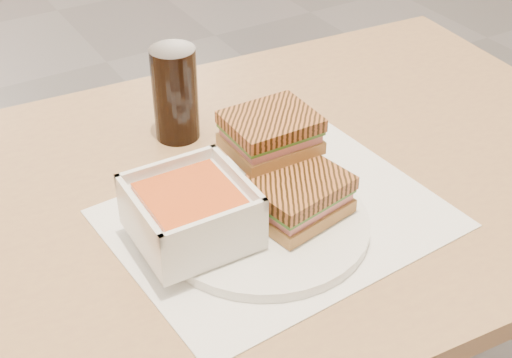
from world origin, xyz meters
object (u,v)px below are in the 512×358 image
panini_lower (297,196)px  plate (264,224)px  soup_bowl (191,214)px  main_table (221,257)px  cola_glass (175,94)px

panini_lower → plate: bearing=166.1°
soup_bowl → panini_lower: size_ratio=1.03×
plate → soup_bowl: 0.10m
plate → main_table: bearing=95.8°
plate → cola_glass: 0.26m
cola_glass → panini_lower: bearing=-82.2°
main_table → cola_glass: (0.02, 0.15, 0.18)m
soup_bowl → panini_lower: 0.13m
soup_bowl → panini_lower: soup_bowl is taller
plate → panini_lower: panini_lower is taller
main_table → cola_glass: cola_glass is taller
main_table → plate: size_ratio=4.83×
main_table → soup_bowl: soup_bowl is taller
plate → cola_glass: cola_glass is taller
main_table → panini_lower: 0.20m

